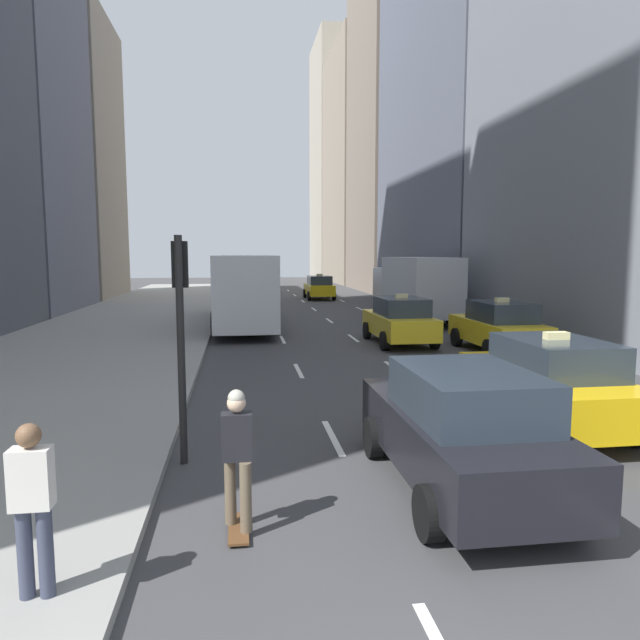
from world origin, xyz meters
TOP-DOWN VIEW (x-y plane):
  - sidewalk_left at (-7.00, 27.00)m, footprint 8.00×66.00m
  - lane_markings at (2.60, 23.00)m, footprint 5.72×56.00m
  - building_row_right at (12.00, 41.37)m, footprint 6.00×87.03m
  - taxi_lead at (4.00, 8.09)m, footprint 2.02×4.40m
  - taxi_second at (4.00, 18.35)m, footprint 2.02×4.40m
  - taxi_third at (6.80, 16.13)m, footprint 2.02×4.40m
  - taxi_fourth at (4.00, 39.71)m, footprint 2.02×4.40m
  - sedan_silver_behind at (1.20, 5.49)m, footprint 2.02×4.46m
  - city_bus at (-1.61, 24.74)m, footprint 2.80×11.61m
  - box_truck at (6.80, 25.56)m, footprint 2.58×8.40m
  - skateboarder at (-1.89, 4.67)m, footprint 0.36×0.80m
  - pedestrian_near_curb at (-3.74, 3.40)m, footprint 0.36×0.22m
  - traffic_light_pole at (-2.75, 7.18)m, footprint 0.24×0.42m

SIDE VIEW (x-z plane):
  - lane_markings at x=2.60m, z-range 0.00..0.01m
  - sidewalk_left at x=-7.00m, z-range 0.00..0.15m
  - taxi_lead at x=4.00m, z-range -0.05..1.82m
  - taxi_second at x=4.00m, z-range -0.05..1.82m
  - taxi_third at x=6.80m, z-range -0.05..1.82m
  - taxi_fourth at x=4.00m, z-range -0.05..1.82m
  - sedan_silver_behind at x=1.20m, z-range 0.01..1.78m
  - skateboarder at x=-1.89m, z-range 0.09..1.84m
  - pedestrian_near_curb at x=-3.74m, z-range 0.24..1.89m
  - box_truck at x=6.80m, z-range 0.14..3.29m
  - city_bus at x=-1.61m, z-range 0.16..3.41m
  - traffic_light_pole at x=-2.75m, z-range 0.61..4.21m
  - building_row_right at x=12.00m, z-range -1.63..34.58m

